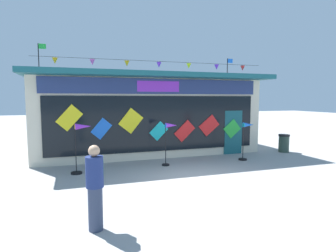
% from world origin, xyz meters
% --- Properties ---
extents(ground_plane, '(80.00, 80.00, 0.00)m').
position_xyz_m(ground_plane, '(0.00, 0.00, 0.00)').
color(ground_plane, '#9E9B99').
extents(kite_shop_building, '(10.37, 6.01, 4.97)m').
position_xyz_m(kite_shop_building, '(-0.38, 6.33, 1.83)').
color(kite_shop_building, beige).
rests_on(kite_shop_building, ground_plane).
extents(wind_spinner_far_left, '(0.73, 0.37, 1.72)m').
position_xyz_m(wind_spinner_far_left, '(-3.52, 2.45, 1.20)').
color(wind_spinner_far_left, black).
rests_on(wind_spinner_far_left, ground_plane).
extents(wind_spinner_left, '(0.61, 0.30, 1.64)m').
position_xyz_m(wind_spinner_left, '(-0.29, 2.60, 1.21)').
color(wind_spinner_left, black).
rests_on(wind_spinner_left, ground_plane).
extents(wind_spinner_center_left, '(0.64, 0.35, 1.58)m').
position_xyz_m(wind_spinner_center_left, '(3.05, 2.50, 1.10)').
color(wind_spinner_center_left, black).
rests_on(wind_spinner_center_left, ground_plane).
extents(person_mid_plaza, '(0.36, 0.47, 1.68)m').
position_xyz_m(person_mid_plaza, '(-3.39, -1.98, 0.89)').
color(person_mid_plaza, '#333D56').
rests_on(person_mid_plaza, ground_plane).
extents(trash_bin, '(0.52, 0.52, 0.85)m').
position_xyz_m(trash_bin, '(5.76, 3.41, 0.43)').
color(trash_bin, '#2D4238').
rests_on(trash_bin, ground_plane).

